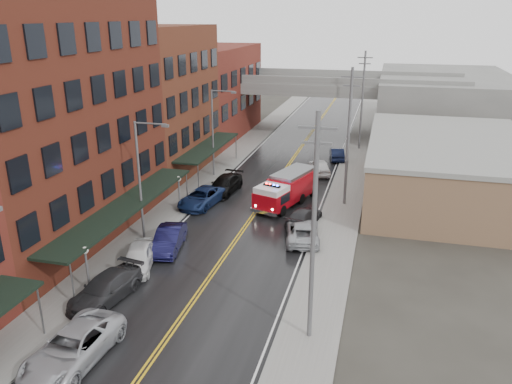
# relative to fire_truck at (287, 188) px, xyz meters

# --- Properties ---
(road) EXTENTS (11.00, 160.00, 0.02)m
(road) POSITION_rel_fire_truck_xyz_m (-2.17, -3.90, -1.51)
(road) COLOR black
(road) RESTS_ON ground
(sidewalk_left) EXTENTS (3.00, 160.00, 0.15)m
(sidewalk_left) POSITION_rel_fire_truck_xyz_m (-9.47, -3.90, -1.45)
(sidewalk_left) COLOR slate
(sidewalk_left) RESTS_ON ground
(sidewalk_right) EXTENTS (3.00, 160.00, 0.15)m
(sidewalk_right) POSITION_rel_fire_truck_xyz_m (5.13, -3.90, -1.45)
(sidewalk_right) COLOR slate
(sidewalk_right) RESTS_ON ground
(curb_left) EXTENTS (0.30, 160.00, 0.15)m
(curb_left) POSITION_rel_fire_truck_xyz_m (-7.82, -3.90, -1.45)
(curb_left) COLOR gray
(curb_left) RESTS_ON ground
(curb_right) EXTENTS (0.30, 160.00, 0.15)m
(curb_right) POSITION_rel_fire_truck_xyz_m (3.48, -3.90, -1.45)
(curb_right) COLOR gray
(curb_right) RESTS_ON ground
(brick_building_b) EXTENTS (9.00, 20.00, 18.00)m
(brick_building_b) POSITION_rel_fire_truck_xyz_m (-15.47, -10.90, 7.48)
(brick_building_b) COLOR #552216
(brick_building_b) RESTS_ON ground
(brick_building_c) EXTENTS (9.00, 15.00, 15.00)m
(brick_building_c) POSITION_rel_fire_truck_xyz_m (-15.47, 6.60, 5.98)
(brick_building_c) COLOR #5A281B
(brick_building_c) RESTS_ON ground
(brick_building_far) EXTENTS (9.00, 20.00, 12.00)m
(brick_building_far) POSITION_rel_fire_truck_xyz_m (-15.47, 24.10, 4.48)
(brick_building_far) COLOR maroon
(brick_building_far) RESTS_ON ground
(tan_building) EXTENTS (14.00, 22.00, 5.00)m
(tan_building) POSITION_rel_fire_truck_xyz_m (13.83, 6.10, 0.98)
(tan_building) COLOR #856148
(tan_building) RESTS_ON ground
(right_far_block) EXTENTS (18.00, 30.00, 8.00)m
(right_far_block) POSITION_rel_fire_truck_xyz_m (15.83, 36.10, 2.48)
(right_far_block) COLOR slate
(right_far_block) RESTS_ON ground
(awning_1) EXTENTS (2.60, 18.00, 3.09)m
(awning_1) POSITION_rel_fire_truck_xyz_m (-9.66, -10.90, 1.47)
(awning_1) COLOR black
(awning_1) RESTS_ON ground
(awning_2) EXTENTS (2.60, 13.00, 3.09)m
(awning_2) POSITION_rel_fire_truck_xyz_m (-9.66, 6.60, 1.46)
(awning_2) COLOR black
(awning_2) RESTS_ON ground
(globe_lamp_1) EXTENTS (0.44, 0.44, 3.12)m
(globe_lamp_1) POSITION_rel_fire_truck_xyz_m (-8.57, -17.90, 0.79)
(globe_lamp_1) COLOR #59595B
(globe_lamp_1) RESTS_ON ground
(globe_lamp_2) EXTENTS (0.44, 0.44, 3.12)m
(globe_lamp_2) POSITION_rel_fire_truck_xyz_m (-8.57, -3.90, 0.79)
(globe_lamp_2) COLOR #59595B
(globe_lamp_2) RESTS_ON ground
(street_lamp_1) EXTENTS (2.64, 0.22, 9.00)m
(street_lamp_1) POSITION_rel_fire_truck_xyz_m (-8.72, -9.90, 3.66)
(street_lamp_1) COLOR #59595B
(street_lamp_1) RESTS_ON ground
(street_lamp_2) EXTENTS (2.64, 0.22, 9.00)m
(street_lamp_2) POSITION_rel_fire_truck_xyz_m (-8.72, 6.10, 3.66)
(street_lamp_2) COLOR #59595B
(street_lamp_2) RESTS_ON ground
(utility_pole_0) EXTENTS (1.80, 0.24, 12.00)m
(utility_pole_0) POSITION_rel_fire_truck_xyz_m (5.03, -18.90, 4.78)
(utility_pole_0) COLOR #59595B
(utility_pole_0) RESTS_ON ground
(utility_pole_1) EXTENTS (1.80, 0.24, 12.00)m
(utility_pole_1) POSITION_rel_fire_truck_xyz_m (5.03, 1.10, 4.78)
(utility_pole_1) COLOR #59595B
(utility_pole_1) RESTS_ON ground
(utility_pole_2) EXTENTS (1.80, 0.24, 12.00)m
(utility_pole_2) POSITION_rel_fire_truck_xyz_m (5.03, 21.10, 4.78)
(utility_pole_2) COLOR #59595B
(utility_pole_2) RESTS_ON ground
(overpass) EXTENTS (40.00, 10.00, 7.50)m
(overpass) POSITION_rel_fire_truck_xyz_m (-2.17, 28.10, 4.46)
(overpass) COLOR slate
(overpass) RESTS_ON ground
(fire_truck) EXTENTS (4.85, 8.07, 2.81)m
(fire_truck) POSITION_rel_fire_truck_xyz_m (0.00, 0.00, 0.00)
(fire_truck) COLOR #9F0710
(fire_truck) RESTS_ON ground
(parked_car_left_2) EXTENTS (3.04, 6.07, 1.65)m
(parked_car_left_2) POSITION_rel_fire_truck_xyz_m (-5.77, -23.70, -0.70)
(parked_car_left_2) COLOR #A9ACB1
(parked_car_left_2) RESTS_ON ground
(parked_car_left_3) EXTENTS (2.96, 5.61, 1.55)m
(parked_car_left_3) POSITION_rel_fire_truck_xyz_m (-7.17, -18.35, -0.75)
(parked_car_left_3) COLOR #2A2B2D
(parked_car_left_3) RESTS_ON ground
(parked_car_left_4) EXTENTS (3.12, 5.08, 1.61)m
(parked_car_left_4) POSITION_rel_fire_truck_xyz_m (-7.17, -14.19, -0.71)
(parked_car_left_4) COLOR silver
(parked_car_left_4) RESTS_ON ground
(parked_car_left_5) EXTENTS (2.54, 5.10, 1.61)m
(parked_car_left_5) POSITION_rel_fire_truck_xyz_m (-6.38, -11.10, -0.72)
(parked_car_left_5) COLOR #0F0E34
(parked_car_left_5) RESTS_ON ground
(parked_car_left_6) EXTENTS (3.31, 5.78, 1.52)m
(parked_car_left_6) POSITION_rel_fire_truck_xyz_m (-7.17, -2.27, -0.76)
(parked_car_left_6) COLOR #15254F
(parked_car_left_6) RESTS_ON ground
(parked_car_left_7) EXTENTS (2.64, 5.58, 1.57)m
(parked_car_left_7) POSITION_rel_fire_truck_xyz_m (-6.29, 1.50, -0.73)
(parked_car_left_7) COLOR black
(parked_car_left_7) RESTS_ON ground
(parked_car_right_0) EXTENTS (3.33, 5.57, 1.45)m
(parked_car_right_0) POSITION_rel_fire_truck_xyz_m (2.66, -7.12, -0.80)
(parked_car_right_0) COLOR #A0A4A8
(parked_car_right_0) RESTS_ON ground
(parked_car_right_1) EXTENTS (2.83, 4.93, 1.34)m
(parked_car_right_1) POSITION_rel_fire_truck_xyz_m (2.24, -4.10, -0.85)
(parked_car_right_1) COLOR #232325
(parked_car_right_1) RESTS_ON ground
(parked_car_right_2) EXTENTS (3.15, 4.97, 1.58)m
(parked_car_right_2) POSITION_rel_fire_truck_xyz_m (1.61, 9.71, -0.73)
(parked_car_right_2) COLOR white
(parked_car_right_2) RESTS_ON ground
(parked_car_right_3) EXTENTS (2.22, 4.45, 1.40)m
(parked_car_right_3) POSITION_rel_fire_truck_xyz_m (2.83, 15.71, -0.82)
(parked_car_right_3) COLOR black
(parked_car_right_3) RESTS_ON ground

